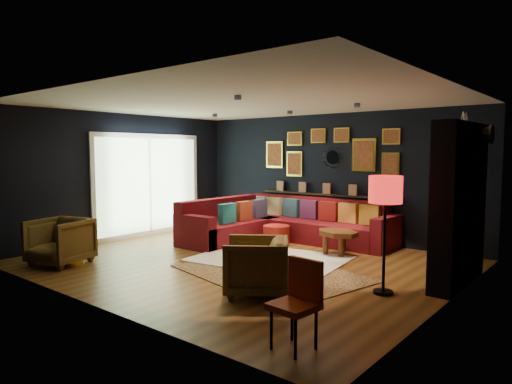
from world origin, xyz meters
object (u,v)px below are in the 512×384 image
Objects in this scene: coffee_table at (338,235)px; armchair_left at (60,239)px; sectional at (278,225)px; dog at (284,262)px; floor_lamp at (385,195)px; pouf at (276,234)px; gold_stool at (71,250)px; armchair_right at (256,263)px; orange_chair at (299,296)px.

armchair_left reaches higher than coffee_table.
dog is (1.61, -2.06, -0.12)m from sectional.
coffee_table is at bearing 134.53° from floor_lamp.
sectional is 6.58× the size of pouf.
gold_stool is (-1.41, -3.69, -0.09)m from sectional.
floor_lamp reaches higher than gold_stool.
coffee_table reaches higher than pouf.
coffee_table is 1.19× the size of armchair_right.
pouf is 0.63× the size of orange_chair.
sectional is at bearing 165.36° from coffee_table.
armchair_left is 0.70× the size of dog.
orange_chair is (3.17, -3.99, 0.16)m from sectional.
armchair_left reaches higher than orange_chair.
pouf is 3.53m from floor_lamp.
floor_lamp is at bearing 97.85° from orange_chair.
armchair_left is at bearing -116.24° from pouf.
armchair_left is (-1.54, -3.81, 0.09)m from sectional.
gold_stool is 3.44m from dog.
sectional is 3.59× the size of coffee_table.
floor_lamp reaches higher than orange_chair.
sectional reaches higher than dog.
pouf is at bearing 135.31° from orange_chair.
pouf is at bearing 150.55° from floor_lamp.
armchair_right is (0.28, -2.59, 0.04)m from coffee_table.
orange_chair is 2.17m from floor_lamp.
dog is (0.02, -1.64, -0.16)m from coffee_table.
orange_chair reaches higher than gold_stool.
armchair_right is at bearing 149.32° from orange_chair.
floor_lamp is at bearing 3.41° from dog.
coffee_table is 2.04× the size of gold_stool.
armchair_right is (1.87, -3.01, 0.08)m from sectional.
armchair_right is at bearing -83.89° from coffee_table.
orange_chair reaches higher than armchair_right.
pouf is at bearing 64.74° from gold_stool.
dog is (-0.25, 0.95, -0.20)m from armchair_right.
coffee_table is (1.59, -0.42, 0.03)m from sectional.
armchair_right reaches higher than gold_stool.
pouf is at bearing -59.58° from sectional.
armchair_right is 0.98× the size of orange_chair.
sectional is 4.15× the size of armchair_left.
coffee_table is at bearing -14.64° from sectional.
floor_lamp is at bearing 20.86° from gold_stool.
floor_lamp reaches higher than armchair_right.
sectional is 7.33× the size of gold_stool.
gold_stool is 0.57× the size of orange_chair.
armchair_left is 1.77× the size of gold_stool.
orange_chair is 2.50m from dog.
floor_lamp is (4.66, 1.84, 0.85)m from armchair_left.
gold_stool is 0.31× the size of floor_lamp.
armchair_right is 0.68× the size of dog.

